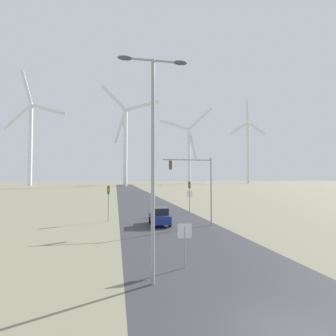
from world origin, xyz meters
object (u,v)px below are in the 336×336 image
stop_sign_far (190,197)px  wind_turbine_left (31,135)px  wind_turbine_far_right (248,146)px  traffic_light_post_near_right (189,190)px  wind_turbine_right (189,149)px  wind_turbine_center (125,139)px  stop_sign_near (185,237)px  traffic_light_mast_overhead (196,177)px  traffic_light_post_near_left (108,195)px  car_approaching (160,216)px  streetlamp (153,142)px

stop_sign_far → wind_turbine_left: size_ratio=0.04×
stop_sign_far → wind_turbine_far_right: 189.20m
traffic_light_post_near_right → wind_turbine_right: bearing=74.1°
traffic_light_post_near_right → wind_turbine_center: bearing=92.6°
stop_sign_near → wind_turbine_left: size_ratio=0.04×
traffic_light_mast_overhead → wind_turbine_right: size_ratio=0.12×
traffic_light_mast_overhead → wind_turbine_far_right: 199.17m
stop_sign_near → wind_turbine_far_right: 211.83m
wind_turbine_center → wind_turbine_far_right: size_ratio=0.81×
traffic_light_post_near_right → traffic_light_post_near_left: bearing=-157.2°
traffic_light_post_near_right → stop_sign_near: bearing=-106.7°
traffic_light_mast_overhead → wind_turbine_center: bearing=91.5°
traffic_light_post_near_left → wind_turbine_center: (5.83, 112.00, 22.82)m
stop_sign_near → car_approaching: 12.91m
wind_turbine_center → wind_turbine_far_right: bearing=28.4°
stop_sign_far → traffic_light_post_near_left: size_ratio=0.74×
streetlamp → wind_turbine_left: 159.57m
stop_sign_far → wind_turbine_far_right: size_ratio=0.04×
traffic_light_mast_overhead → wind_turbine_center: wind_turbine_center is taller
stop_sign_far → wind_turbine_right: 163.43m
traffic_light_post_near_left → wind_turbine_far_right: (107.27, 166.88, 27.27)m
stop_sign_near → wind_turbine_left: 159.28m
streetlamp → traffic_light_mast_overhead: 15.06m
wind_turbine_left → stop_sign_far: bearing=-65.0°
traffic_light_post_near_right → stop_sign_far: bearing=73.0°
stop_sign_near → wind_turbine_right: wind_turbine_right is taller
wind_turbine_center → wind_turbine_far_right: (101.43, 54.88, 4.45)m
car_approaching → wind_turbine_far_right: bearing=59.1°
stop_sign_near → wind_turbine_center: 130.40m
car_approaching → wind_turbine_center: (0.56, 115.29, 24.82)m
wind_turbine_center → wind_turbine_right: bearing=44.9°
traffic_light_post_near_right → wind_turbine_left: wind_turbine_left is taller
stop_sign_near → car_approaching: (0.75, 12.87, -0.78)m
stop_sign_near → streetlamp: bearing=-138.0°
traffic_light_post_near_right → wind_turbine_right: wind_turbine_right is taller
streetlamp → car_approaching: (2.77, 14.69, -5.71)m
streetlamp → stop_sign_far: bearing=70.1°
wind_turbine_left → stop_sign_near: bearing=-70.7°
streetlamp → wind_turbine_left: bearing=108.4°
traffic_light_mast_overhead → wind_turbine_left: wind_turbine_left is taller
traffic_light_post_near_right → car_approaching: bearing=-125.0°
traffic_light_mast_overhead → wind_turbine_center: 118.29m
wind_turbine_right → traffic_light_post_near_right: bearing=-105.9°
stop_sign_far → traffic_light_mast_overhead: traffic_light_mast_overhead is taller
car_approaching → streetlamp: bearing=-100.7°
stop_sign_far → wind_turbine_left: wind_turbine_left is taller
traffic_light_mast_overhead → car_approaching: 5.51m
wind_turbine_left → wind_turbine_right: (102.94, 29.67, -2.26)m
traffic_light_post_near_right → streetlamp: bearing=-110.1°
stop_sign_near → car_approaching: stop_sign_near is taller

